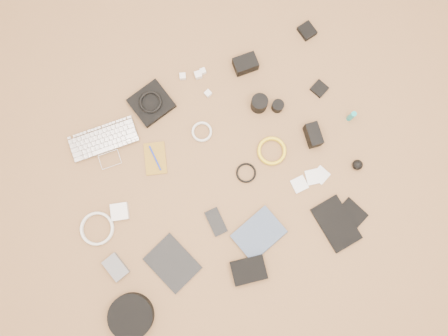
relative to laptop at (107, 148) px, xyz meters
name	(u,v)px	position (x,y,z in m)	size (l,w,h in m)	color
room_shell	(219,96)	(0.45, -0.35, 1.24)	(4.04, 4.04, 2.58)	brown
laptop	(107,148)	(0.00, 0.00, 0.00)	(0.33, 0.23, 0.03)	silver
headphone_pouch	(151,103)	(0.29, 0.12, 0.00)	(0.18, 0.17, 0.03)	black
headphones	(151,102)	(0.29, 0.12, 0.03)	(0.11, 0.11, 0.01)	black
charger_a	(183,76)	(0.48, 0.18, 0.00)	(0.03, 0.03, 0.03)	silver
charger_b	(203,71)	(0.58, 0.16, 0.00)	(0.03, 0.03, 0.03)	silver
charger_c	(198,75)	(0.55, 0.15, 0.00)	(0.03, 0.03, 0.03)	silver
charger_d	(208,94)	(0.56, 0.05, 0.00)	(0.03, 0.03, 0.03)	silver
dslr_camera	(245,64)	(0.79, 0.10, 0.02)	(0.11, 0.08, 0.07)	black
lens_pouch	(307,31)	(1.15, 0.14, 0.00)	(0.07, 0.08, 0.03)	black
notebook_olive	(155,158)	(0.19, -0.14, -0.01)	(0.10, 0.16, 0.01)	olive
pen_blue	(155,158)	(0.19, -0.14, 0.00)	(0.01, 0.01, 0.13)	#1528B0
cable_white_a	(202,132)	(0.45, -0.12, -0.01)	(0.10, 0.10, 0.01)	silver
lens_a	(259,103)	(0.76, -0.11, 0.03)	(0.08, 0.08, 0.09)	black
lens_b	(278,106)	(0.84, -0.16, 0.01)	(0.06, 0.06, 0.05)	black
card_reader	(319,89)	(1.07, -0.16, 0.00)	(0.07, 0.07, 0.02)	black
power_brick	(120,212)	(-0.06, -0.31, 0.00)	(0.08, 0.08, 0.03)	silver
cable_white_b	(97,229)	(-0.19, -0.34, -0.01)	(0.16, 0.16, 0.01)	silver
cable_black	(246,173)	(0.56, -0.39, -0.01)	(0.10, 0.10, 0.01)	black
cable_yellow	(272,151)	(0.72, -0.34, 0.00)	(0.14, 0.14, 0.02)	yellow
flash	(313,135)	(0.93, -0.36, 0.03)	(0.06, 0.11, 0.08)	black
lens_cleaner	(351,116)	(1.14, -0.35, 0.03)	(0.03, 0.03, 0.09)	teal
battery_charger	(116,267)	(-0.17, -0.54, 0.00)	(0.07, 0.11, 0.03)	slate
tablet	(173,263)	(0.07, -0.63, -0.01)	(0.17, 0.23, 0.01)	black
phone	(216,222)	(0.34, -0.54, -0.01)	(0.07, 0.13, 0.01)	black
filter_case_left	(299,184)	(0.77, -0.54, -0.01)	(0.07, 0.07, 0.01)	silver
filter_case_mid	(313,177)	(0.85, -0.54, -0.01)	(0.07, 0.07, 0.01)	silver
filter_case_right	(321,175)	(0.89, -0.55, -0.01)	(0.07, 0.07, 0.01)	silver
air_blower	(358,165)	(1.06, -0.58, 0.01)	(0.05, 0.05, 0.05)	black
headphone_case	(131,316)	(-0.19, -0.77, 0.02)	(0.21, 0.21, 0.06)	black
drive_case	(249,270)	(0.38, -0.81, 0.01)	(0.16, 0.11, 0.04)	black
paperback	(270,247)	(0.52, -0.75, 0.00)	(0.16, 0.22, 0.02)	#3D4D68
notebook_black_a	(336,224)	(0.85, -0.79, 0.00)	(0.15, 0.24, 0.02)	black
notebook_black_b	(353,212)	(0.95, -0.77, -0.01)	(0.08, 0.13, 0.01)	black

